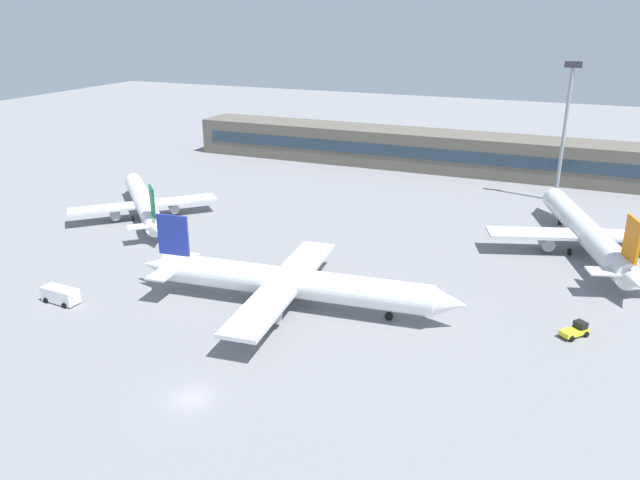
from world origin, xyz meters
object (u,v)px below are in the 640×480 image
at_px(airplane_mid, 143,201).
at_px(airplane_far, 585,230).
at_px(airplane_near, 294,283).
at_px(baggage_tug_yellow, 576,330).
at_px(floodlight_tower_west, 565,123).
at_px(service_van_white, 61,295).

bearing_deg(airplane_mid, airplane_far, 9.78).
bearing_deg(airplane_near, airplane_mid, 150.80).
bearing_deg(baggage_tug_yellow, airplane_mid, 166.98).
relative_size(airplane_near, airplane_far, 1.03).
height_order(airplane_mid, airplane_far, airplane_far).
distance_m(airplane_near, airplane_far, 50.41).
bearing_deg(airplane_far, airplane_near, -132.90).
bearing_deg(floodlight_tower_west, airplane_near, -113.70).
distance_m(service_van_white, floodlight_tower_west, 96.47).
bearing_deg(baggage_tug_yellow, floodlight_tower_west, 95.64).
bearing_deg(service_van_white, airplane_far, 37.08).
relative_size(airplane_mid, floodlight_tower_west, 1.07).
bearing_deg(service_van_white, airplane_mid, 110.99).
height_order(service_van_white, floodlight_tower_west, floodlight_tower_west).
relative_size(baggage_tug_yellow, service_van_white, 0.70).
xyz_separation_m(baggage_tug_yellow, floodlight_tower_west, (-5.83, 59.03, 15.01)).
bearing_deg(airplane_near, floodlight_tower_west, 66.30).
bearing_deg(airplane_mid, airplane_near, -29.20).
bearing_deg(airplane_mid, floodlight_tower_west, 30.20).
relative_size(airplane_near, service_van_white, 8.36).
xyz_separation_m(airplane_far, floodlight_tower_west, (-5.79, 28.05, 12.44)).
bearing_deg(baggage_tug_yellow, airplane_near, -170.17).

